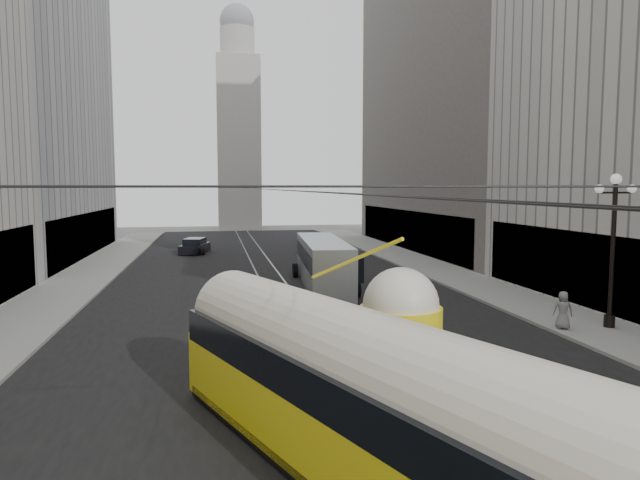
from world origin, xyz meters
name	(u,v)px	position (x,y,z in m)	size (l,w,h in m)	color
road	(273,282)	(0.00, 32.50, 0.00)	(20.00, 85.00, 0.02)	black
sidewalk_left	(83,278)	(-12.00, 36.00, 0.07)	(4.00, 72.00, 0.15)	gray
sidewalk_right	(433,268)	(12.00, 36.00, 0.07)	(4.00, 72.00, 0.15)	gray
rail_left	(261,283)	(-0.75, 32.50, 0.00)	(0.12, 85.00, 0.04)	gray
rail_right	(285,282)	(0.75, 32.50, 0.00)	(0.12, 85.00, 0.04)	gray
building_left_far	(5,83)	(-19.99, 48.00, 14.31)	(12.60, 28.60, 28.60)	#999999
building_right_far	(469,75)	(20.00, 48.00, 16.31)	(12.60, 32.60, 32.60)	#514C47
distant_tower	(238,123)	(0.00, 80.00, 14.97)	(6.00, 6.00, 31.36)	#B2AFA8
lamppost_right_mid	(613,241)	(12.60, 18.00, 3.74)	(1.86, 0.44, 6.37)	black
catenary	(276,188)	(0.12, 31.49, 5.88)	(25.00, 72.00, 0.23)	black
streetcar	(377,406)	(-0.50, 7.61, 1.74)	(7.78, 15.17, 3.56)	yellow
city_bus	(323,261)	(2.81, 30.54, 1.54)	(3.12, 11.24, 2.82)	#A8ABAE
sedan_white_far	(313,248)	(5.00, 46.76, 0.60)	(2.05, 4.31, 1.32)	white
sedan_dark_far	(195,246)	(-5.34, 49.41, 0.62)	(2.78, 4.64, 1.37)	black
pedestrian_sidewalk_right	(563,310)	(10.50, 18.09, 0.93)	(0.77, 0.47, 1.57)	slate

